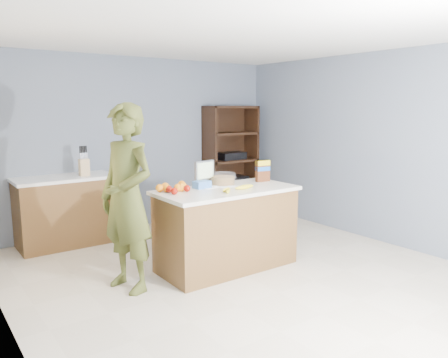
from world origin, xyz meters
TOP-DOWN VIEW (x-y plane):
  - floor at (0.00, 0.00)m, footprint 4.50×5.00m
  - walls at (0.00, 0.00)m, footprint 4.52×5.02m
  - counter_peninsula at (0.00, 0.30)m, footprint 1.56×0.76m
  - back_cabinet at (-1.20, 2.20)m, footprint 1.24×0.62m
  - shelving_unit at (1.55, 2.35)m, footprint 0.90×0.40m
  - person at (-1.12, 0.40)m, footprint 0.60×0.76m
  - knife_block at (-0.97, 2.11)m, footprint 0.12×0.10m
  - envelopes at (-0.00, 0.40)m, footprint 0.43×0.27m
  - bananas at (0.02, 0.16)m, footprint 0.49×0.21m
  - apples at (-0.57, 0.40)m, footprint 0.26×0.20m
  - oranges at (-0.53, 0.53)m, footprint 0.38×0.24m
  - blue_carton at (-0.20, 0.48)m, footprint 0.19×0.13m
  - salad_bowl at (0.13, 0.55)m, footprint 0.30×0.30m
  - tv at (-0.08, 0.61)m, footprint 0.28×0.12m
  - cereal_box at (0.62, 0.42)m, footprint 0.18×0.09m

SIDE VIEW (x-z plane):
  - floor at x=0.00m, z-range -0.01..0.01m
  - counter_peninsula at x=0.00m, z-range -0.03..0.87m
  - back_cabinet at x=-1.20m, z-range 0.00..0.90m
  - shelving_unit at x=1.55m, z-range -0.04..1.76m
  - envelopes at x=0.00m, z-range 0.90..0.90m
  - person at x=-1.12m, z-range 0.00..1.83m
  - bananas at x=0.02m, z-range 0.90..0.94m
  - apples at x=-0.57m, z-range 0.90..0.97m
  - blue_carton at x=-0.20m, z-range 0.90..0.98m
  - oranges at x=-0.53m, z-range 0.90..0.98m
  - salad_bowl at x=0.13m, z-range 0.89..1.02m
  - knife_block at x=-0.97m, z-range 0.86..1.17m
  - cereal_box at x=0.62m, z-range 0.92..1.18m
  - tv at x=-0.08m, z-range 0.92..1.20m
  - walls at x=0.00m, z-range 0.40..2.91m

